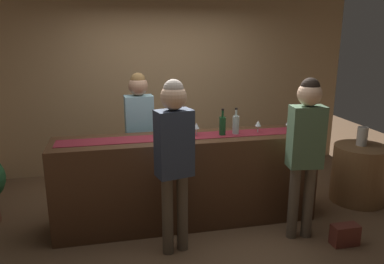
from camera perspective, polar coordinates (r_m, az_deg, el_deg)
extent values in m
plane|color=brown|center=(4.52, -0.76, -13.33)|extent=(10.00, 10.00, 0.00)
cube|color=tan|center=(5.89, -4.57, 8.17)|extent=(6.00, 0.12, 2.90)
cube|color=#472B19|center=(4.30, -0.78, -7.30)|extent=(2.93, 0.60, 1.02)
cube|color=maroon|center=(4.13, -0.81, -0.68)|extent=(2.78, 0.28, 0.01)
cylinder|color=#194723|center=(4.18, 4.66, 0.89)|extent=(0.07, 0.07, 0.21)
cylinder|color=#194723|center=(4.14, 4.70, 2.80)|extent=(0.03, 0.03, 0.08)
cylinder|color=black|center=(4.13, 4.71, 3.43)|extent=(0.03, 0.03, 0.02)
cylinder|color=#B2C6C1|center=(4.24, 6.69, 1.04)|extent=(0.07, 0.07, 0.21)
cylinder|color=#B2C6C1|center=(4.20, 6.74, 2.93)|extent=(0.03, 0.03, 0.08)
cylinder|color=black|center=(4.20, 6.76, 3.55)|extent=(0.03, 0.03, 0.02)
cylinder|color=silver|center=(4.36, 9.97, -0.08)|extent=(0.06, 0.06, 0.00)
cylinder|color=silver|center=(4.35, 9.99, 0.42)|extent=(0.01, 0.01, 0.08)
cone|color=silver|center=(4.33, 10.03, 1.32)|extent=(0.07, 0.07, 0.06)
cylinder|color=silver|center=(4.18, 0.68, -0.50)|extent=(0.06, 0.06, 0.00)
cylinder|color=silver|center=(4.17, 0.68, 0.02)|extent=(0.01, 0.01, 0.08)
cone|color=silver|center=(4.15, 0.68, 0.96)|extent=(0.07, 0.07, 0.06)
cylinder|color=silver|center=(4.48, 14.40, 0.07)|extent=(0.06, 0.06, 0.00)
cylinder|color=silver|center=(4.47, 14.43, 0.55)|extent=(0.01, 0.01, 0.08)
cone|color=silver|center=(4.45, 14.49, 1.43)|extent=(0.07, 0.07, 0.06)
cylinder|color=#26262B|center=(4.83, -6.77, -6.38)|extent=(0.11, 0.11, 0.78)
cylinder|color=#26262B|center=(4.81, -8.67, -6.54)|extent=(0.11, 0.11, 0.78)
cube|color=#99D1E0|center=(4.61, -8.02, 1.70)|extent=(0.35, 0.22, 0.62)
sphere|color=tan|center=(4.53, -8.22, 6.98)|extent=(0.24, 0.24, 0.24)
sphere|color=olive|center=(4.52, -8.25, 7.79)|extent=(0.18, 0.18, 0.18)
cylinder|color=brown|center=(4.16, 15.20, -10.34)|extent=(0.11, 0.11, 0.80)
cylinder|color=brown|center=(4.21, 17.27, -10.14)|extent=(0.11, 0.11, 0.80)
cube|color=#4C6B4C|center=(3.94, 16.99, -0.73)|extent=(0.36, 0.24, 0.63)
sphere|color=#DBAD89|center=(3.85, 17.48, 5.56)|extent=(0.24, 0.24, 0.24)
sphere|color=black|center=(3.84, 17.56, 6.53)|extent=(0.19, 0.19, 0.19)
cylinder|color=brown|center=(3.75, -3.74, -12.60)|extent=(0.11, 0.11, 0.81)
cylinder|color=brown|center=(3.81, -1.47, -12.13)|extent=(0.11, 0.11, 0.81)
cube|color=#2D384C|center=(3.51, -2.73, -1.77)|extent=(0.38, 0.28, 0.64)
sphere|color=#DBAD89|center=(3.41, -2.83, 5.37)|extent=(0.24, 0.24, 0.24)
sphere|color=#AD9E8E|center=(3.40, -2.84, 6.48)|extent=(0.19, 0.19, 0.19)
cylinder|color=brown|center=(5.33, 24.10, -5.82)|extent=(0.68, 0.68, 0.74)
cylinder|color=#B7B2A8|center=(5.23, 24.50, -0.59)|extent=(0.13, 0.13, 0.24)
cube|color=brown|center=(4.32, 22.26, -14.29)|extent=(0.28, 0.14, 0.22)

